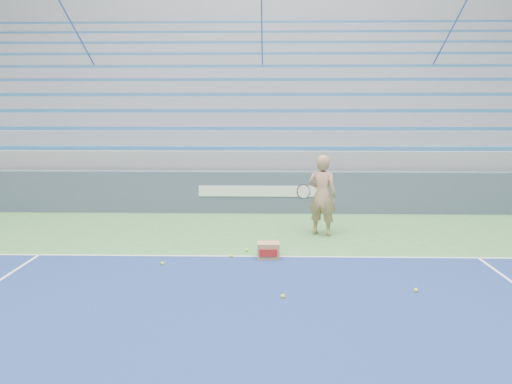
% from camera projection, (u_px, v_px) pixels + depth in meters
% --- Properties ---
extents(sponsor_barrier, '(30.00, 0.32, 1.10)m').
position_uv_depth(sponsor_barrier, '(260.00, 192.00, 13.17)').
color(sponsor_barrier, '#404C61').
rests_on(sponsor_barrier, ground).
extents(bleachers, '(31.00, 9.15, 7.30)m').
position_uv_depth(bleachers, '(262.00, 118.00, 18.50)').
color(bleachers, gray).
rests_on(bleachers, ground).
extents(tennis_player, '(0.98, 0.94, 1.76)m').
position_uv_depth(tennis_player, '(322.00, 195.00, 10.80)').
color(tennis_player, tan).
rests_on(tennis_player, ground).
extents(ball_box, '(0.42, 0.33, 0.30)m').
position_uv_depth(ball_box, '(268.00, 251.00, 9.21)').
color(ball_box, '#A98052').
rests_on(ball_box, ground).
extents(tennis_ball_0, '(0.07, 0.07, 0.07)m').
position_uv_depth(tennis_ball_0, '(246.00, 250.00, 9.66)').
color(tennis_ball_0, '#C2EE30').
rests_on(tennis_ball_0, ground).
extents(tennis_ball_1, '(0.07, 0.07, 0.07)m').
position_uv_depth(tennis_ball_1, '(416.00, 290.00, 7.54)').
color(tennis_ball_1, '#C2EE30').
rests_on(tennis_ball_1, ground).
extents(tennis_ball_2, '(0.07, 0.07, 0.07)m').
position_uv_depth(tennis_ball_2, '(231.00, 256.00, 9.27)').
color(tennis_ball_2, '#C2EE30').
rests_on(tennis_ball_2, ground).
extents(tennis_ball_3, '(0.07, 0.07, 0.07)m').
position_uv_depth(tennis_ball_3, '(283.00, 296.00, 7.30)').
color(tennis_ball_3, '#C2EE30').
rests_on(tennis_ball_3, ground).
extents(tennis_ball_4, '(0.07, 0.07, 0.07)m').
position_uv_depth(tennis_ball_4, '(162.00, 264.00, 8.83)').
color(tennis_ball_4, '#C2EE30').
rests_on(tennis_ball_4, ground).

